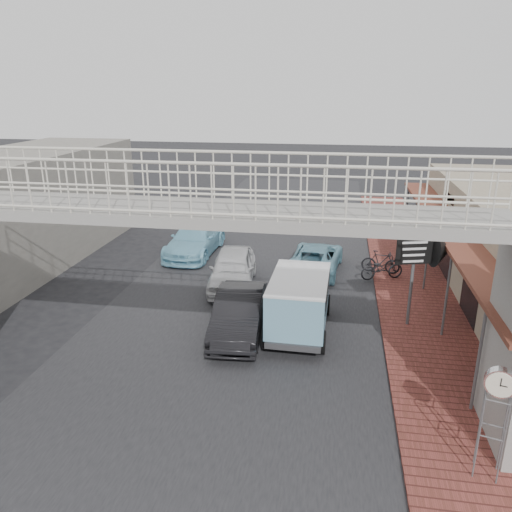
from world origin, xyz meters
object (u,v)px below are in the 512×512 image
(angkot_curb, at_px, (316,257))
(angkot_far, at_px, (195,239))
(motorcycle_far, at_px, (381,262))
(dark_sedan, at_px, (239,313))
(motorcycle_near, at_px, (382,268))
(angkot_van, at_px, (300,296))
(arrow_sign, at_px, (439,250))
(white_hatchback, at_px, (233,269))
(street_clock, at_px, (500,388))

(angkot_curb, distance_m, angkot_far, 6.13)
(angkot_far, distance_m, motorcycle_far, 8.88)
(dark_sedan, bearing_deg, motorcycle_near, 43.87)
(angkot_van, bearing_deg, motorcycle_near, 60.49)
(dark_sedan, height_order, angkot_van, angkot_van)
(dark_sedan, xyz_separation_m, arrow_sign, (6.34, 1.60, 2.00))
(motorcycle_near, distance_m, motorcycle_far, 0.78)
(white_hatchback, distance_m, motorcycle_far, 6.48)
(white_hatchback, xyz_separation_m, angkot_van, (3.02, -3.60, 0.52))
(angkot_far, bearing_deg, angkot_curb, -12.15)
(motorcycle_far, bearing_deg, dark_sedan, 151.70)
(angkot_far, xyz_separation_m, arrow_sign, (10.11, -6.29, 1.98))
(white_hatchback, xyz_separation_m, motorcycle_far, (6.05, 2.31, -0.16))
(angkot_van, height_order, motorcycle_near, angkot_van)
(white_hatchback, relative_size, angkot_curb, 0.98)
(white_hatchback, relative_size, motorcycle_near, 2.37)
(angkot_far, relative_size, angkot_van, 1.23)
(white_hatchback, xyz_separation_m, angkot_curb, (3.25, 2.36, -0.13))
(angkot_van, distance_m, motorcycle_far, 6.68)
(motorcycle_near, xyz_separation_m, motorcycle_far, (0.00, 0.78, 0.01))
(angkot_far, xyz_separation_m, angkot_van, (5.71, -7.44, 0.53))
(street_clock, bearing_deg, arrow_sign, 106.03)
(dark_sedan, bearing_deg, motorcycle_far, 47.55)
(white_hatchback, distance_m, angkot_far, 4.69)
(angkot_curb, xyz_separation_m, motorcycle_near, (2.80, -0.82, -0.04))
(dark_sedan, xyz_separation_m, motorcycle_far, (4.98, 6.36, -0.12))
(angkot_curb, bearing_deg, angkot_far, -8.78)
(motorcycle_near, bearing_deg, arrow_sign, 177.33)
(motorcycle_far, bearing_deg, arrow_sign, -154.32)
(arrow_sign, bearing_deg, dark_sedan, 178.11)
(white_hatchback, bearing_deg, angkot_far, 118.33)
(white_hatchback, distance_m, angkot_van, 4.73)
(dark_sedan, relative_size, motorcycle_near, 2.34)
(street_clock, bearing_deg, angkot_far, 143.06)
(white_hatchback, height_order, street_clock, street_clock)
(angkot_curb, height_order, street_clock, street_clock)
(motorcycle_far, xyz_separation_m, arrow_sign, (1.36, -4.77, 2.12))
(white_hatchback, xyz_separation_m, arrow_sign, (7.41, -2.45, 1.97))
(angkot_curb, distance_m, arrow_sign, 6.69)
(motorcycle_far, relative_size, arrow_sign, 0.51)
(dark_sedan, xyz_separation_m, motorcycle_near, (4.98, 5.58, -0.13))
(dark_sedan, relative_size, angkot_far, 0.86)
(dark_sedan, relative_size, arrow_sign, 1.34)
(motorcycle_near, height_order, arrow_sign, arrow_sign)
(dark_sedan, distance_m, motorcycle_far, 8.08)
(white_hatchback, relative_size, street_clock, 1.77)
(motorcycle_far, bearing_deg, angkot_van, 162.60)
(angkot_van, xyz_separation_m, motorcycle_near, (3.03, 5.13, -0.68))
(dark_sedan, xyz_separation_m, angkot_curb, (2.18, 6.41, -0.09))
(angkot_curb, height_order, motorcycle_far, angkot_curb)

